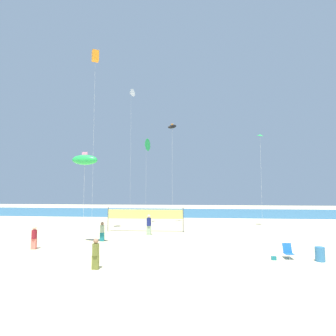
{
  "coord_description": "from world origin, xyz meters",
  "views": [
    {
      "loc": [
        2.48,
        -15.31,
        4.13
      ],
      "look_at": [
        -0.09,
        10.68,
        6.19
      ],
      "focal_mm": 29.57,
      "sensor_mm": 36.0,
      "label": 1
    }
  ],
  "objects_px": {
    "beachgoer_sage_shirt": "(102,231)",
    "beach_handbag": "(274,258)",
    "beachgoer_navy_shirt": "(149,224)",
    "kite_orange_box": "(95,56)",
    "folding_beach_chair": "(288,251)",
    "trash_barrel": "(320,254)",
    "kite_white_delta": "(131,93)",
    "beachgoer_olive_shirt": "(96,253)",
    "beachgoer_maroon_shirt": "(34,237)",
    "kite_green_diamond": "(260,136)",
    "kite_black_inflatable": "(172,127)",
    "kite_green_delta": "(146,145)",
    "kite_green_inflatable": "(85,160)",
    "volleyball_net": "(145,215)"
  },
  "relations": [
    {
      "from": "beachgoer_sage_shirt",
      "to": "kite_green_delta",
      "type": "xyz_separation_m",
      "value": [
        1.56,
        11.04,
        8.79
      ]
    },
    {
      "from": "beachgoer_sage_shirt",
      "to": "kite_orange_box",
      "type": "bearing_deg",
      "value": 78.33
    },
    {
      "from": "trash_barrel",
      "to": "kite_green_inflatable",
      "type": "relative_size",
      "value": 0.12
    },
    {
      "from": "beachgoer_olive_shirt",
      "to": "kite_green_diamond",
      "type": "relative_size",
      "value": 0.15
    },
    {
      "from": "folding_beach_chair",
      "to": "kite_green_diamond",
      "type": "distance_m",
      "value": 16.49
    },
    {
      "from": "kite_green_inflatable",
      "to": "kite_green_diamond",
      "type": "relative_size",
      "value": 0.68
    },
    {
      "from": "kite_white_delta",
      "to": "folding_beach_chair",
      "type": "bearing_deg",
      "value": -51.38
    },
    {
      "from": "trash_barrel",
      "to": "volleyball_net",
      "type": "relative_size",
      "value": 0.11
    },
    {
      "from": "beachgoer_maroon_shirt",
      "to": "kite_green_diamond",
      "type": "relative_size",
      "value": 0.15
    },
    {
      "from": "beach_handbag",
      "to": "kite_green_diamond",
      "type": "height_order",
      "value": "kite_green_diamond"
    },
    {
      "from": "beachgoer_navy_shirt",
      "to": "kite_orange_box",
      "type": "xyz_separation_m",
      "value": [
        -5.31,
        -0.28,
        16.06
      ]
    },
    {
      "from": "beachgoer_olive_shirt",
      "to": "kite_orange_box",
      "type": "xyz_separation_m",
      "value": [
        -4.37,
        10.79,
        16.21
      ]
    },
    {
      "from": "kite_green_delta",
      "to": "beachgoer_sage_shirt",
      "type": "bearing_deg",
      "value": -98.06
    },
    {
      "from": "volleyball_net",
      "to": "kite_green_inflatable",
      "type": "distance_m",
      "value": 9.18
    },
    {
      "from": "kite_green_diamond",
      "to": "beachgoer_maroon_shirt",
      "type": "bearing_deg",
      "value": -146.17
    },
    {
      "from": "beachgoer_sage_shirt",
      "to": "kite_green_diamond",
      "type": "distance_m",
      "value": 19.53
    },
    {
      "from": "trash_barrel",
      "to": "kite_black_inflatable",
      "type": "xyz_separation_m",
      "value": [
        -9.91,
        16.0,
        11.38
      ]
    },
    {
      "from": "kite_black_inflatable",
      "to": "kite_white_delta",
      "type": "bearing_deg",
      "value": 161.22
    },
    {
      "from": "beachgoer_olive_shirt",
      "to": "trash_barrel",
      "type": "bearing_deg",
      "value": -101.35
    },
    {
      "from": "folding_beach_chair",
      "to": "kite_black_inflatable",
      "type": "distance_m",
      "value": 20.9
    },
    {
      "from": "beachgoer_sage_shirt",
      "to": "volleyball_net",
      "type": "distance_m",
      "value": 5.91
    },
    {
      "from": "kite_orange_box",
      "to": "beachgoer_navy_shirt",
      "type": "bearing_deg",
      "value": 2.98
    },
    {
      "from": "beachgoer_sage_shirt",
      "to": "beachgoer_olive_shirt",
      "type": "xyz_separation_m",
      "value": [
        2.3,
        -7.69,
        0.03
      ]
    },
    {
      "from": "kite_green_inflatable",
      "to": "beachgoer_sage_shirt",
      "type": "bearing_deg",
      "value": 64.51
    },
    {
      "from": "kite_green_inflatable",
      "to": "kite_green_delta",
      "type": "distance_m",
      "value": 13.46
    },
    {
      "from": "beach_handbag",
      "to": "kite_green_diamond",
      "type": "distance_m",
      "value": 17.2
    },
    {
      "from": "beachgoer_olive_shirt",
      "to": "kite_white_delta",
      "type": "height_order",
      "value": "kite_white_delta"
    },
    {
      "from": "beach_handbag",
      "to": "kite_orange_box",
      "type": "height_order",
      "value": "kite_orange_box"
    },
    {
      "from": "beachgoer_olive_shirt",
      "to": "folding_beach_chair",
      "type": "height_order",
      "value": "beachgoer_olive_shirt"
    },
    {
      "from": "beachgoer_sage_shirt",
      "to": "beach_handbag",
      "type": "height_order",
      "value": "beachgoer_sage_shirt"
    },
    {
      "from": "trash_barrel",
      "to": "beach_handbag",
      "type": "bearing_deg",
      "value": 178.96
    },
    {
      "from": "trash_barrel",
      "to": "volleyball_net",
      "type": "bearing_deg",
      "value": 140.08
    },
    {
      "from": "trash_barrel",
      "to": "kite_green_delta",
      "type": "height_order",
      "value": "kite_green_delta"
    },
    {
      "from": "beachgoer_navy_shirt",
      "to": "volleyball_net",
      "type": "distance_m",
      "value": 2.11
    },
    {
      "from": "beach_handbag",
      "to": "beachgoer_maroon_shirt",
      "type": "bearing_deg",
      "value": 174.77
    },
    {
      "from": "beach_handbag",
      "to": "kite_green_delta",
      "type": "height_order",
      "value": "kite_green_delta"
    },
    {
      "from": "beach_handbag",
      "to": "kite_black_inflatable",
      "type": "distance_m",
      "value": 21.09
    },
    {
      "from": "beachgoer_navy_shirt",
      "to": "kite_orange_box",
      "type": "height_order",
      "value": "kite_orange_box"
    },
    {
      "from": "beachgoer_navy_shirt",
      "to": "trash_barrel",
      "type": "height_order",
      "value": "beachgoer_navy_shirt"
    },
    {
      "from": "kite_green_diamond",
      "to": "volleyball_net",
      "type": "bearing_deg",
      "value": -163.02
    },
    {
      "from": "volleyball_net",
      "to": "kite_orange_box",
      "type": "xyz_separation_m",
      "value": [
        -4.62,
        -2.17,
        15.42
      ]
    },
    {
      "from": "beachgoer_maroon_shirt",
      "to": "beachgoer_navy_shirt",
      "type": "distance_m",
      "value": 9.71
    },
    {
      "from": "folding_beach_chair",
      "to": "beach_handbag",
      "type": "xyz_separation_m",
      "value": [
        -0.96,
        -0.47,
        -0.35
      ]
    },
    {
      "from": "trash_barrel",
      "to": "kite_white_delta",
      "type": "relative_size",
      "value": 0.05
    },
    {
      "from": "beachgoer_maroon_shirt",
      "to": "kite_orange_box",
      "type": "relative_size",
      "value": 0.09
    },
    {
      "from": "beach_handbag",
      "to": "kite_green_inflatable",
      "type": "distance_m",
      "value": 14.7
    },
    {
      "from": "beachgoer_maroon_shirt",
      "to": "beach_handbag",
      "type": "height_order",
      "value": "beachgoer_maroon_shirt"
    },
    {
      "from": "kite_black_inflatable",
      "to": "kite_green_inflatable",
      "type": "xyz_separation_m",
      "value": [
        -5.62,
        -12.93,
        -5.39
      ]
    },
    {
      "from": "kite_white_delta",
      "to": "kite_green_delta",
      "type": "relative_size",
      "value": 1.68
    },
    {
      "from": "trash_barrel",
      "to": "beach_handbag",
      "type": "xyz_separation_m",
      "value": [
        -2.58,
        0.05,
        -0.3
      ]
    }
  ]
}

